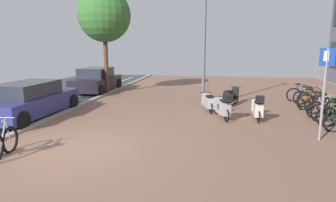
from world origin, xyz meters
TOP-DOWN VIEW (x-y plane):
  - ground at (1.43, 0.00)m, footprint 21.00×40.00m
  - bicycle_foreground at (-1.43, -0.86)m, footprint 0.60×1.37m
  - bicycle_rack_03 at (7.81, 4.20)m, footprint 1.33×0.48m
  - bicycle_rack_04 at (7.81, 4.86)m, footprint 1.31×0.48m
  - bicycle_rack_05 at (7.98, 5.52)m, footprint 1.35×0.48m
  - bicycle_rack_06 at (7.87, 6.19)m, footprint 1.41×0.48m
  - bicycle_rack_07 at (8.02, 6.85)m, footprint 1.42×0.48m
  - bicycle_rack_08 at (7.97, 7.52)m, footprint 1.28×0.48m
  - bicycle_rack_09 at (7.84, 8.18)m, footprint 1.34×0.48m
  - scooter_near at (5.30, 4.03)m, footprint 0.52×1.69m
  - scooter_mid at (4.05, 3.98)m, footprint 0.78×1.71m
  - scooter_far at (3.46, 5.27)m, footprint 0.70×1.72m
  - scooter_extra at (4.39, 6.57)m, footprint 0.85×1.59m
  - parked_car_near at (-3.28, 3.10)m, footprint 1.85×4.46m
  - parked_car_far at (-3.37, 9.65)m, footprint 1.91×3.98m
  - parking_sign at (6.77, 1.88)m, footprint 0.40×0.07m
  - lamp_post at (3.17, 6.19)m, footprint 0.20×0.52m
  - street_tree at (-2.48, 9.03)m, footprint 2.91×2.91m

SIDE VIEW (x-z plane):
  - ground at x=1.43m, z-range -0.09..0.04m
  - bicycle_rack_08 at x=7.97m, z-range -0.14..0.80m
  - bicycle_rack_04 at x=7.81m, z-range -0.14..0.80m
  - bicycle_rack_03 at x=7.81m, z-range -0.15..0.83m
  - bicycle_rack_09 at x=7.84m, z-range -0.15..0.83m
  - bicycle_rack_05 at x=7.98m, z-range -0.15..0.84m
  - bicycle_rack_07 at x=8.02m, z-range -0.15..0.86m
  - bicycle_rack_06 at x=7.87m, z-range -0.15..0.86m
  - scooter_far at x=3.46m, z-range 0.01..0.73m
  - bicycle_foreground at x=-1.43m, z-range -0.15..0.93m
  - scooter_extra at x=4.39m, z-range -0.03..0.83m
  - scooter_near at x=5.30m, z-range -0.06..0.95m
  - scooter_mid at x=4.05m, z-range -0.05..0.96m
  - parked_car_near at x=-3.28m, z-range -0.03..1.33m
  - parked_car_far at x=-3.37m, z-range -0.05..1.39m
  - parking_sign at x=6.77m, z-range 0.30..2.96m
  - lamp_post at x=3.17m, z-range 0.33..6.79m
  - street_tree at x=-2.48m, z-range 1.43..7.25m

